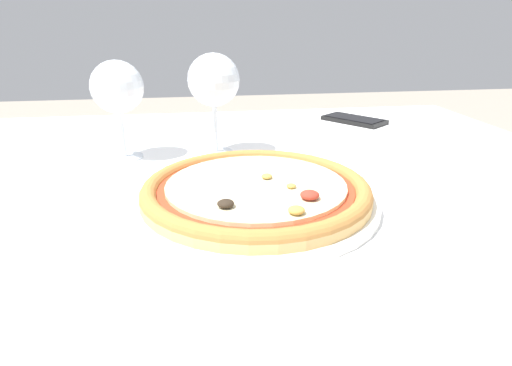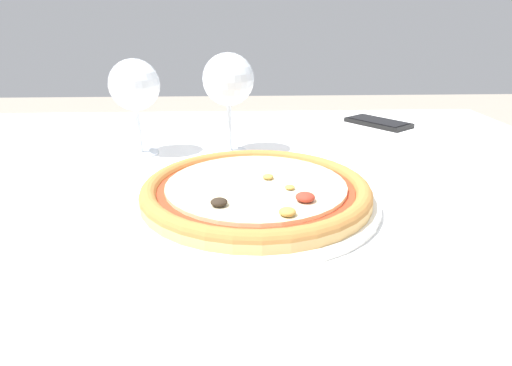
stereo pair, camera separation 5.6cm
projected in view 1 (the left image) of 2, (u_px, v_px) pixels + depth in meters
dining_table at (192, 229)px, 0.67m from camera, size 1.38×1.02×0.72m
pizza_plate at (256, 192)px, 0.56m from camera, size 0.32×0.32×0.04m
wine_glass_far_left at (214, 82)px, 0.74m from camera, size 0.09×0.09×0.18m
wine_glass_far_right at (117, 89)px, 0.71m from camera, size 0.09×0.09×0.17m
cell_phone at (354, 120)px, 1.01m from camera, size 0.14×0.16×0.01m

